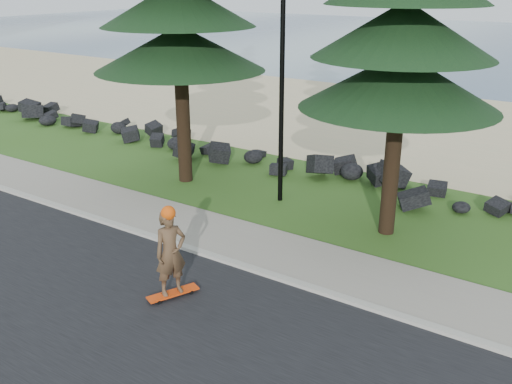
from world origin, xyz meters
TOP-DOWN VIEW (x-y plane):
  - ground at (0.00, 0.00)m, footprint 160.00×160.00m
  - road at (0.00, -4.50)m, footprint 160.00×7.00m
  - kerb at (0.00, -0.90)m, footprint 160.00×0.20m
  - sidewalk at (0.00, 0.20)m, footprint 160.00×2.00m
  - beach_sand at (0.00, 14.50)m, footprint 160.00×15.00m
  - seawall_boulders at (0.00, 5.60)m, footprint 60.00×2.40m
  - lamp_post at (0.00, 3.20)m, footprint 0.25×0.14m
  - skateboarder at (1.03, -2.75)m, footprint 0.69×1.11m

SIDE VIEW (x-z plane):
  - ground at x=0.00m, z-range 0.00..0.00m
  - seawall_boulders at x=0.00m, z-range -0.55..0.55m
  - beach_sand at x=0.00m, z-range 0.00..0.01m
  - road at x=0.00m, z-range 0.00..0.02m
  - sidewalk at x=0.00m, z-range 0.00..0.08m
  - kerb at x=0.00m, z-range 0.00..0.10m
  - skateboarder at x=1.03m, z-range 0.01..2.05m
  - lamp_post at x=0.00m, z-range 0.06..8.20m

